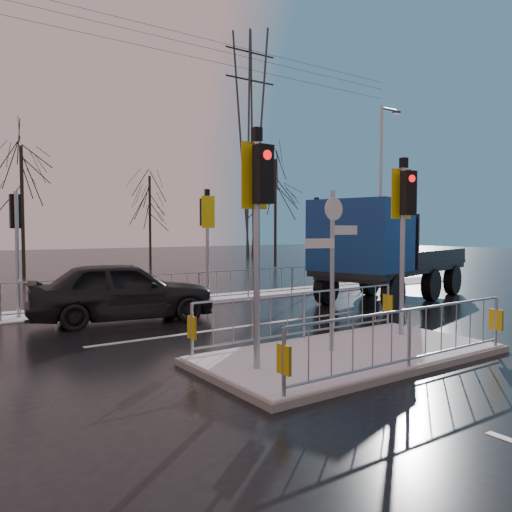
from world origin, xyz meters
TOP-DOWN VIEW (x-y plane):
  - ground at (0.00, 0.00)m, footprint 120.00×120.00m
  - snow_verge at (0.00, 8.60)m, footprint 30.00×2.00m
  - lane_markings at (0.00, -0.33)m, footprint 8.00×11.38m
  - traffic_island at (-0.01, 0.01)m, footprint 6.00×3.04m
  - far_kerb_fixtures at (0.29, 8.09)m, footprint 18.00×0.65m
  - car_far_lane at (-2.24, 6.25)m, footprint 5.13×2.79m
  - flatbed_truck at (5.80, 4.57)m, footprint 7.82×4.57m
  - tree_far_a at (-2.00, 22.00)m, footprint 3.75×3.75m
  - tree_far_b at (6.00, 24.00)m, footprint 3.25×3.25m
  - tree_far_c at (14.00, 21.00)m, footprint 4.00×4.00m
  - street_lamp_right at (10.57, 8.50)m, footprint 1.25×0.18m
  - pylon_wires at (16.88, 30.00)m, footprint 70.00×2.38m

SIDE VIEW (x-z plane):
  - ground at x=0.00m, z-range 0.00..0.00m
  - lane_markings at x=0.00m, z-range 0.00..0.01m
  - snow_verge at x=0.00m, z-range 0.00..0.04m
  - traffic_island at x=-0.01m, z-range -1.68..2.47m
  - car_far_lane at x=-2.24m, z-range 0.00..1.66m
  - far_kerb_fixtures at x=0.29m, z-range -0.90..2.93m
  - flatbed_truck at x=5.80m, z-range 0.11..3.53m
  - tree_far_b at x=6.00m, z-range 1.11..7.25m
  - street_lamp_right at x=10.57m, z-range 0.39..8.39m
  - tree_far_a at x=-2.00m, z-range 1.28..8.36m
  - tree_far_c at x=14.00m, z-range 1.37..8.92m
  - pylon_wires at x=16.88m, z-range 1.05..21.02m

